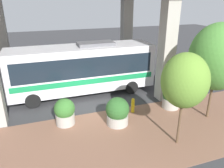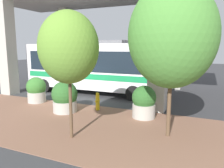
{
  "view_description": "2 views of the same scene",
  "coord_description": "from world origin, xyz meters",
  "px_view_note": "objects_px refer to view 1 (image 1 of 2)",
  "views": [
    {
      "loc": [
        -11.91,
        2.84,
        6.78
      ],
      "look_at": [
        1.3,
        -1.78,
        1.27
      ],
      "focal_mm": 35.0,
      "sensor_mm": 36.0,
      "label": 1
    },
    {
      "loc": [
        -10.86,
        -7.76,
        3.34
      ],
      "look_at": [
        1.08,
        -2.51,
        1.17
      ],
      "focal_mm": 35.0,
      "sensor_mm": 36.0,
      "label": 2
    }
  ],
  "objects_px": {
    "street_tree_far": "(218,57)",
    "street_tree_near": "(185,81)",
    "fire_hydrant": "(133,105)",
    "bus": "(83,67)",
    "planter_front": "(65,112)",
    "planter_middle": "(117,112)",
    "planter_back": "(171,97)"
  },
  "relations": [
    {
      "from": "bus",
      "to": "planter_middle",
      "type": "xyz_separation_m",
      "value": [
        -4.99,
        -0.87,
        -1.29
      ]
    },
    {
      "from": "street_tree_near",
      "to": "street_tree_far",
      "type": "xyz_separation_m",
      "value": [
        1.6,
        -3.28,
        0.41
      ]
    },
    {
      "from": "planter_back",
      "to": "street_tree_near",
      "type": "bearing_deg",
      "value": 151.63
    },
    {
      "from": "planter_back",
      "to": "street_tree_near",
      "type": "xyz_separation_m",
      "value": [
        -3.4,
        1.83,
        2.57
      ]
    },
    {
      "from": "fire_hydrant",
      "to": "street_tree_far",
      "type": "bearing_deg",
      "value": -116.51
    },
    {
      "from": "planter_front",
      "to": "planter_back",
      "type": "bearing_deg",
      "value": -92.14
    },
    {
      "from": "fire_hydrant",
      "to": "street_tree_near",
      "type": "bearing_deg",
      "value": -167.76
    },
    {
      "from": "planter_middle",
      "to": "street_tree_near",
      "type": "height_order",
      "value": "street_tree_near"
    },
    {
      "from": "bus",
      "to": "fire_hydrant",
      "type": "xyz_separation_m",
      "value": [
        -4.01,
        -2.28,
        -1.58
      ]
    },
    {
      "from": "fire_hydrant",
      "to": "street_tree_near",
      "type": "height_order",
      "value": "street_tree_near"
    },
    {
      "from": "planter_front",
      "to": "fire_hydrant",
      "type": "bearing_deg",
      "value": -90.27
    },
    {
      "from": "bus",
      "to": "fire_hydrant",
      "type": "relative_size",
      "value": 10.61
    },
    {
      "from": "planter_back",
      "to": "bus",
      "type": "bearing_deg",
      "value": 49.1
    },
    {
      "from": "bus",
      "to": "planter_front",
      "type": "height_order",
      "value": "bus"
    },
    {
      "from": "street_tree_near",
      "to": "street_tree_far",
      "type": "distance_m",
      "value": 3.68
    },
    {
      "from": "planter_middle",
      "to": "planter_back",
      "type": "height_order",
      "value": "planter_middle"
    },
    {
      "from": "planter_middle",
      "to": "bus",
      "type": "bearing_deg",
      "value": 9.88
    },
    {
      "from": "planter_front",
      "to": "street_tree_far",
      "type": "relative_size",
      "value": 0.28
    },
    {
      "from": "bus",
      "to": "fire_hydrant",
      "type": "height_order",
      "value": "bus"
    },
    {
      "from": "planter_middle",
      "to": "street_tree_far",
      "type": "xyz_separation_m",
      "value": [
        -1.05,
        -5.48,
        2.97
      ]
    },
    {
      "from": "planter_front",
      "to": "planter_back",
      "type": "relative_size",
      "value": 1.0
    },
    {
      "from": "street_tree_far",
      "to": "street_tree_near",
      "type": "bearing_deg",
      "value": 116.05
    },
    {
      "from": "fire_hydrant",
      "to": "street_tree_far",
      "type": "xyz_separation_m",
      "value": [
        -2.03,
        -4.07,
        3.26
      ]
    },
    {
      "from": "fire_hydrant",
      "to": "planter_middle",
      "type": "xyz_separation_m",
      "value": [
        -0.98,
        1.41,
        0.29
      ]
    },
    {
      "from": "bus",
      "to": "planter_back",
      "type": "bearing_deg",
      "value": -130.9
    },
    {
      "from": "bus",
      "to": "street_tree_near",
      "type": "bearing_deg",
      "value": -158.15
    },
    {
      "from": "bus",
      "to": "planter_back",
      "type": "height_order",
      "value": "bus"
    },
    {
      "from": "planter_middle",
      "to": "street_tree_far",
      "type": "distance_m",
      "value": 6.32
    },
    {
      "from": "bus",
      "to": "planter_front",
      "type": "relative_size",
      "value": 6.65
    },
    {
      "from": "street_tree_far",
      "to": "bus",
      "type": "bearing_deg",
      "value": 46.42
    },
    {
      "from": "planter_middle",
      "to": "street_tree_far",
      "type": "bearing_deg",
      "value": -100.87
    },
    {
      "from": "planter_middle",
      "to": "street_tree_near",
      "type": "xyz_separation_m",
      "value": [
        -2.66,
        -2.2,
        2.55
      ]
    }
  ]
}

